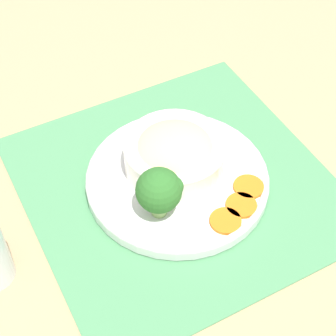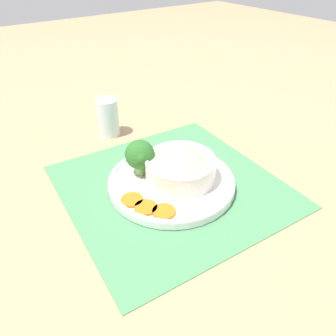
{
  "view_description": "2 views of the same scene",
  "coord_description": "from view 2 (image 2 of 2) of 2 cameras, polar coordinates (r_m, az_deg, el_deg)",
  "views": [
    {
      "loc": [
        0.31,
        0.47,
        0.68
      ],
      "look_at": [
        0.01,
        -0.01,
        0.04
      ],
      "focal_mm": 60.0,
      "sensor_mm": 36.0,
      "label": 1
    },
    {
      "loc": [
        -0.47,
        0.35,
        0.46
      ],
      "look_at": [
        0.01,
        0.0,
        0.05
      ],
      "focal_mm": 35.0,
      "sensor_mm": 36.0,
      "label": 2
    }
  ],
  "objects": [
    {
      "name": "ground_plane",
      "position": [
        0.74,
        0.61,
        -3.22
      ],
      "size": [
        4.0,
        4.0,
        0.0
      ],
      "primitive_type": "plane",
      "color": "tan"
    },
    {
      "name": "placemat",
      "position": [
        0.74,
        0.61,
        -3.1
      ],
      "size": [
        0.49,
        0.49,
        0.0
      ],
      "color": "#4C8C59",
      "rests_on": "ground_plane"
    },
    {
      "name": "plate",
      "position": [
        0.73,
        0.61,
        -2.28
      ],
      "size": [
        0.28,
        0.28,
        0.02
      ],
      "color": "white",
      "rests_on": "placemat"
    },
    {
      "name": "bowl",
      "position": [
        0.72,
        2.2,
        0.31
      ],
      "size": [
        0.16,
        0.16,
        0.06
      ],
      "color": "silver",
      "rests_on": "plate"
    },
    {
      "name": "broccoli_floret",
      "position": [
        0.72,
        -4.93,
        2.24
      ],
      "size": [
        0.07,
        0.07,
        0.08
      ],
      "color": "#84AD5B",
      "rests_on": "plate"
    },
    {
      "name": "carrot_slice_near",
      "position": [
        0.68,
        -6.29,
        -5.53
      ],
      "size": [
        0.05,
        0.05,
        0.01
      ],
      "color": "orange",
      "rests_on": "plate"
    },
    {
      "name": "carrot_slice_middle",
      "position": [
        0.66,
        -3.87,
        -6.87
      ],
      "size": [
        0.05,
        0.05,
        0.01
      ],
      "color": "orange",
      "rests_on": "plate"
    },
    {
      "name": "carrot_slice_far",
      "position": [
        0.65,
        -0.71,
        -7.59
      ],
      "size": [
        0.05,
        0.05,
        0.01
      ],
      "color": "orange",
      "rests_on": "plate"
    },
    {
      "name": "water_glass",
      "position": [
        0.94,
        -10.34,
        8.35
      ],
      "size": [
        0.06,
        0.06,
        0.11
      ],
      "color": "silver",
      "rests_on": "ground_plane"
    }
  ]
}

